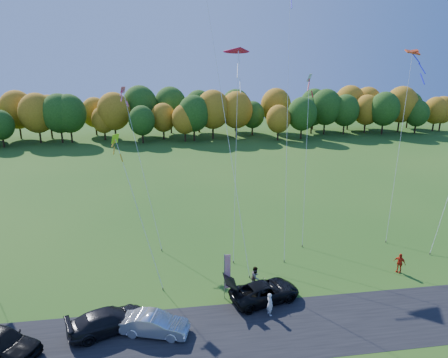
{
  "coord_description": "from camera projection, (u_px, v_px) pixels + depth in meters",
  "views": [
    {
      "loc": [
        -4.45,
        -24.8,
        16.87
      ],
      "look_at": [
        0.0,
        6.0,
        7.0
      ],
      "focal_mm": 32.0,
      "sensor_mm": 36.0,
      "label": 1
    }
  ],
  "objects": [
    {
      "name": "kite_delta_blue",
      "position": [
        223.0,
        103.0,
        32.52
      ],
      "size": [
        3.98,
        12.08,
        26.47
      ],
      "color": "#4C3F33",
      "rests_on": "ground"
    },
    {
      "name": "feather_flag",
      "position": [
        227.0,
        271.0,
        28.12
      ],
      "size": [
        0.47,
        0.09,
        3.54
      ],
      "color": "#999999",
      "rests_on": "ground"
    },
    {
      "name": "person_tailgate_b",
      "position": [
        255.0,
        277.0,
        29.82
      ],
      "size": [
        1.0,
        1.05,
        1.7
      ],
      "primitive_type": "imported",
      "rotation": [
        0.0,
        0.0,
        0.97
      ],
      "color": "gray",
      "rests_on": "ground"
    },
    {
      "name": "tree_line",
      "position": [
        190.0,
        140.0,
        80.99
      ],
      "size": [
        116.0,
        12.0,
        10.0
      ],
      "primitive_type": null,
      "color": "#1E4711",
      "rests_on": "ground"
    },
    {
      "name": "dark_truck_b",
      "position": [
        0.0,
        342.0,
        23.17
      ],
      "size": [
        5.26,
        3.93,
        1.67
      ],
      "primitive_type": "imported",
      "rotation": [
        0.0,
        0.0,
        1.11
      ],
      "color": "black",
      "rests_on": "ground"
    },
    {
      "name": "silver_sedan",
      "position": [
        155.0,
        324.0,
        24.9
      ],
      "size": [
        4.46,
        2.64,
        1.39
      ],
      "primitive_type": "imported",
      "rotation": [
        0.0,
        0.0,
        1.27
      ],
      "color": "silver",
      "rests_on": "ground"
    },
    {
      "name": "ground",
      "position": [
        236.0,
        295.0,
        29.1
      ],
      "size": [
        160.0,
        160.0,
        0.0
      ],
      "primitive_type": "plane",
      "color": "#1F4F15"
    },
    {
      "name": "kite_diamond_yellow",
      "position": [
        138.0,
        211.0,
        30.24
      ],
      "size": [
        3.87,
        5.73,
        11.29
      ],
      "color": "#4C3F33",
      "rests_on": "ground"
    },
    {
      "name": "person_tailgate_a",
      "position": [
        270.0,
        304.0,
        26.68
      ],
      "size": [
        0.55,
        0.68,
        1.63
      ],
      "primitive_type": "imported",
      "rotation": [
        0.0,
        0.0,
        1.86
      ],
      "color": "silver",
      "rests_on": "ground"
    },
    {
      "name": "black_suv",
      "position": [
        265.0,
        291.0,
        28.29
      ],
      "size": [
        5.45,
        3.56,
        1.39
      ],
      "primitive_type": "imported",
      "rotation": [
        0.0,
        0.0,
        1.84
      ],
      "color": "black",
      "rests_on": "ground"
    },
    {
      "name": "kite_parafoil_orange",
      "position": [
        288.0,
        107.0,
        36.24
      ],
      "size": [
        4.89,
        13.3,
        24.61
      ],
      "color": "#4C3F33",
      "rests_on": "ground"
    },
    {
      "name": "kite_parafoil_rainbow",
      "position": [
        400.0,
        144.0,
        37.79
      ],
      "size": [
        5.7,
        6.89,
        17.5
      ],
      "color": "#4C3F33",
      "rests_on": "ground"
    },
    {
      "name": "kite_diamond_pink",
      "position": [
        141.0,
        166.0,
        37.21
      ],
      "size": [
        3.74,
        8.85,
        14.04
      ],
      "color": "#4C3F33",
      "rests_on": "ground"
    },
    {
      "name": "dark_truck_a",
      "position": [
        108.0,
        320.0,
        25.19
      ],
      "size": [
        5.4,
        3.68,
        1.45
      ],
      "primitive_type": "imported",
      "rotation": [
        0.0,
        0.0,
        1.94
      ],
      "color": "black",
      "rests_on": "ground"
    },
    {
      "name": "kite_delta_red",
      "position": [
        236.0,
        143.0,
        35.89
      ],
      "size": [
        3.45,
        11.19,
        18.67
      ],
      "color": "#4C3F33",
      "rests_on": "ground"
    },
    {
      "name": "person_east",
      "position": [
        399.0,
        263.0,
        31.9
      ],
      "size": [
        0.89,
        1.01,
        1.64
      ],
      "primitive_type": "imported",
      "rotation": [
        0.0,
        0.0,
        -0.93
      ],
      "color": "red",
      "rests_on": "ground"
    },
    {
      "name": "kite_diamond_blue_low",
      "position": [
        447.0,
        202.0,
        35.93
      ],
      "size": [
        5.27,
        4.63,
        8.51
      ],
      "color": "#4C3F33",
      "rests_on": "ground"
    },
    {
      "name": "asphalt_strip",
      "position": [
        246.0,
        331.0,
        25.32
      ],
      "size": [
        90.0,
        6.0,
        0.01
      ],
      "primitive_type": "cube",
      "color": "black",
      "rests_on": "ground"
    },
    {
      "name": "kite_diamond_white",
      "position": [
        306.0,
        158.0,
        37.27
      ],
      "size": [
        2.72,
        7.19,
        15.33
      ],
      "color": "#4C3F33",
      "rests_on": "ground"
    }
  ]
}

